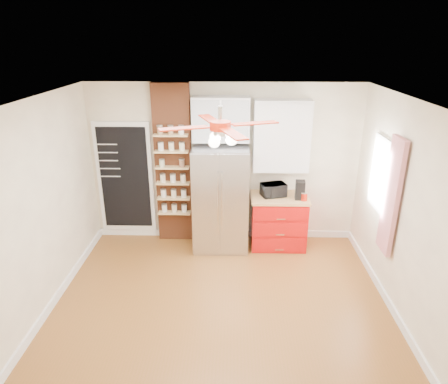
{
  "coord_description": "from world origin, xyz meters",
  "views": [
    {
      "loc": [
        0.15,
        -4.43,
        3.37
      ],
      "look_at": [
        0.02,
        0.9,
        1.28
      ],
      "focal_mm": 32.0,
      "sensor_mm": 36.0,
      "label": 1
    }
  ],
  "objects_px": {
    "fridge": "(221,199)",
    "red_cabinet": "(278,221)",
    "toaster_oven": "(273,190)",
    "coffee_maker": "(300,190)",
    "ceiling_fan": "(220,126)",
    "canister_left": "(304,197)",
    "pantry_jar_oats": "(162,164)"
  },
  "relations": [
    {
      "from": "fridge",
      "to": "red_cabinet",
      "type": "bearing_deg",
      "value": 2.95
    },
    {
      "from": "toaster_oven",
      "to": "coffee_maker",
      "type": "xyz_separation_m",
      "value": [
        0.42,
        -0.11,
        0.04
      ]
    },
    {
      "from": "fridge",
      "to": "toaster_oven",
      "type": "bearing_deg",
      "value": 4.77
    },
    {
      "from": "coffee_maker",
      "to": "pantry_jar_oats",
      "type": "bearing_deg",
      "value": -178.76
    },
    {
      "from": "fridge",
      "to": "canister_left",
      "type": "xyz_separation_m",
      "value": [
        1.34,
        -0.1,
        0.09
      ]
    },
    {
      "from": "ceiling_fan",
      "to": "canister_left",
      "type": "relative_size",
      "value": 11.17
    },
    {
      "from": "fridge",
      "to": "canister_left",
      "type": "distance_m",
      "value": 1.35
    },
    {
      "from": "ceiling_fan",
      "to": "pantry_jar_oats",
      "type": "relative_size",
      "value": 11.54
    },
    {
      "from": "red_cabinet",
      "to": "coffee_maker",
      "type": "bearing_deg",
      "value": -15.45
    },
    {
      "from": "ceiling_fan",
      "to": "canister_left",
      "type": "bearing_deg",
      "value": 49.82
    },
    {
      "from": "coffee_maker",
      "to": "canister_left",
      "type": "height_order",
      "value": "coffee_maker"
    },
    {
      "from": "canister_left",
      "to": "toaster_oven",
      "type": "bearing_deg",
      "value": 159.95
    },
    {
      "from": "ceiling_fan",
      "to": "pantry_jar_oats",
      "type": "xyz_separation_m",
      "value": [
        -1.01,
        1.75,
        -0.99
      ]
    },
    {
      "from": "fridge",
      "to": "coffee_maker",
      "type": "height_order",
      "value": "fridge"
    },
    {
      "from": "toaster_oven",
      "to": "ceiling_fan",
      "type": "bearing_deg",
      "value": -133.6
    },
    {
      "from": "fridge",
      "to": "toaster_oven",
      "type": "xyz_separation_m",
      "value": [
        0.86,
        0.07,
        0.13
      ]
    },
    {
      "from": "toaster_oven",
      "to": "canister_left",
      "type": "bearing_deg",
      "value": -38.12
    },
    {
      "from": "coffee_maker",
      "to": "pantry_jar_oats",
      "type": "height_order",
      "value": "pantry_jar_oats"
    },
    {
      "from": "red_cabinet",
      "to": "coffee_maker",
      "type": "relative_size",
      "value": 3.1
    },
    {
      "from": "ceiling_fan",
      "to": "red_cabinet",
      "type": "bearing_deg",
      "value": 61.29
    },
    {
      "from": "fridge",
      "to": "pantry_jar_oats",
      "type": "xyz_separation_m",
      "value": [
        -0.96,
        0.12,
        0.56
      ]
    },
    {
      "from": "fridge",
      "to": "pantry_jar_oats",
      "type": "bearing_deg",
      "value": 172.89
    },
    {
      "from": "canister_left",
      "to": "red_cabinet",
      "type": "bearing_deg",
      "value": 157.64
    },
    {
      "from": "fridge",
      "to": "canister_left",
      "type": "bearing_deg",
      "value": -4.36
    },
    {
      "from": "fridge",
      "to": "red_cabinet",
      "type": "xyz_separation_m",
      "value": [
        0.97,
        0.05,
        -0.42
      ]
    },
    {
      "from": "coffee_maker",
      "to": "canister_left",
      "type": "xyz_separation_m",
      "value": [
        0.06,
        -0.07,
        -0.09
      ]
    },
    {
      "from": "canister_left",
      "to": "pantry_jar_oats",
      "type": "height_order",
      "value": "pantry_jar_oats"
    },
    {
      "from": "coffee_maker",
      "to": "red_cabinet",
      "type": "bearing_deg",
      "value": 169.76
    },
    {
      "from": "ceiling_fan",
      "to": "fridge",
      "type": "bearing_deg",
      "value": 91.76
    },
    {
      "from": "toaster_oven",
      "to": "pantry_jar_oats",
      "type": "height_order",
      "value": "pantry_jar_oats"
    },
    {
      "from": "fridge",
      "to": "coffee_maker",
      "type": "xyz_separation_m",
      "value": [
        1.28,
        -0.04,
        0.18
      ]
    },
    {
      "from": "red_cabinet",
      "to": "pantry_jar_oats",
      "type": "xyz_separation_m",
      "value": [
        -1.93,
        0.07,
        0.98
      ]
    }
  ]
}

